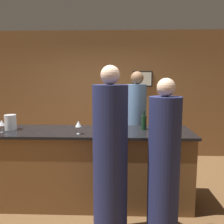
{
  "coord_description": "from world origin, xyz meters",
  "views": [
    {
      "loc": [
        0.39,
        -3.39,
        1.81
      ],
      "look_at": [
        0.26,
        0.1,
        1.31
      ],
      "focal_mm": 40.0,
      "sensor_mm": 36.0,
      "label": 1
    }
  ],
  "objects": [
    {
      "name": "ice_bucket",
      "position": [
        -1.17,
        0.03,
        1.16
      ],
      "size": [
        0.16,
        0.16,
        0.21
      ],
      "color": "silver",
      "rests_on": "bar_counter"
    },
    {
      "name": "back_wall",
      "position": [
        0.0,
        2.22,
        1.4
      ],
      "size": [
        8.0,
        0.08,
        2.8
      ],
      "color": "brown",
      "rests_on": "ground_plane"
    },
    {
      "name": "wine_bottle_0",
      "position": [
        0.72,
        0.1,
        1.16
      ],
      "size": [
        0.08,
        0.08,
        0.27
      ],
      "color": "black",
      "rests_on": "bar_counter"
    },
    {
      "name": "ground_plane",
      "position": [
        0.0,
        0.0,
        0.0
      ],
      "size": [
        14.0,
        14.0,
        0.0
      ],
      "primitive_type": "plane",
      "color": "brown"
    },
    {
      "name": "wine_glass_2",
      "position": [
        0.33,
        -0.18,
        1.19
      ],
      "size": [
        0.06,
        0.06,
        0.18
      ],
      "color": "silver",
      "rests_on": "bar_counter"
    },
    {
      "name": "wine_glass_1",
      "position": [
        -1.21,
        -0.15,
        1.18
      ],
      "size": [
        0.08,
        0.08,
        0.17
      ],
      "color": "silver",
      "rests_on": "bar_counter"
    },
    {
      "name": "bar_counter",
      "position": [
        0.0,
        0.0,
        0.53
      ],
      "size": [
        2.76,
        0.79,
        1.06
      ],
      "color": "brown",
      "rests_on": "ground_plane"
    },
    {
      "name": "guest_0",
      "position": [
        0.28,
        -0.78,
        0.89
      ],
      "size": [
        0.38,
        0.38,
        1.93
      ],
      "color": "#1E234C",
      "rests_on": "ground_plane"
    },
    {
      "name": "bartender",
      "position": [
        0.66,
        0.84,
        0.89
      ],
      "size": [
        0.33,
        0.33,
        1.89
      ],
      "rotation": [
        0.0,
        0.0,
        3.14
      ],
      "color": "#4C6B93",
      "rests_on": "ground_plane"
    },
    {
      "name": "wine_glass_0",
      "position": [
        -0.16,
        -0.21,
        1.19
      ],
      "size": [
        0.08,
        0.08,
        0.17
      ],
      "color": "silver",
      "rests_on": "bar_counter"
    },
    {
      "name": "guest_1",
      "position": [
        0.85,
        -0.83,
        0.83
      ],
      "size": [
        0.34,
        0.34,
        1.79
      ],
      "color": "#1E234C",
      "rests_on": "ground_plane"
    }
  ]
}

